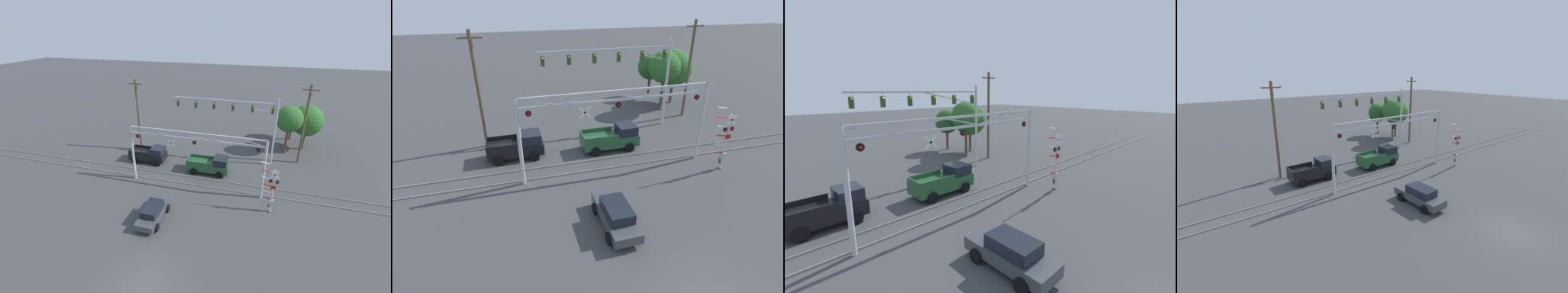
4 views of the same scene
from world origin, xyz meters
TOP-DOWN VIEW (x-y plane):
  - rail_track_near at (0.00, 12.43)m, footprint 80.00×0.08m
  - rail_track_far at (0.00, 13.86)m, footprint 80.00×0.08m
  - crossing_gantry at (-0.01, 12.15)m, footprint 13.80×0.29m
  - crossing_signal_mast at (7.59, 10.16)m, footprint 1.73×0.35m
  - traffic_signal_span at (4.08, 19.23)m, footprint 12.21×0.39m
  - pickup_truck_lead at (0.91, 15.51)m, footprint 4.73×2.17m
  - pickup_truck_following at (-6.81, 16.10)m, footprint 4.37×2.17m
  - sedan_waiting at (-2.12, 6.44)m, footprint 1.87×4.28m
  - utility_pole_left at (-9.30, 18.82)m, footprint 1.80×0.28m
  - utility_pole_right at (10.80, 20.71)m, footprint 1.80×0.28m
  - background_tree_beyond_span at (9.28, 22.86)m, footprint 3.35×3.35m
  - background_tree_far_left_verge at (11.65, 24.85)m, footprint 4.07×4.07m
  - background_tree_far_right_verge at (10.17, 27.73)m, footprint 3.08×3.08m

SIDE VIEW (x-z plane):
  - rail_track_near at x=0.00m, z-range 0.00..0.10m
  - rail_track_far at x=0.00m, z-range 0.00..0.10m
  - sedan_waiting at x=-2.12m, z-range 0.02..1.55m
  - pickup_truck_following at x=-6.81m, z-range -0.04..2.00m
  - pickup_truck_lead at x=0.91m, z-range -0.04..2.00m
  - crossing_signal_mast at x=7.59m, z-range -0.43..4.62m
  - background_tree_far_right_verge at x=10.17m, z-range 1.05..6.28m
  - background_tree_far_left_verge at x=11.65m, z-range 1.02..7.15m
  - crossing_gantry at x=-0.01m, z-range 1.20..7.38m
  - background_tree_beyond_span at x=9.28m, z-range 1.51..7.95m
  - utility_pole_left at x=-9.30m, z-range 0.15..9.66m
  - utility_pole_right at x=10.80m, z-range 0.15..9.73m
  - traffic_signal_span at x=4.08m, z-range 1.80..9.93m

